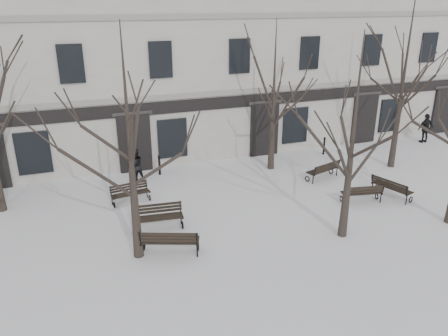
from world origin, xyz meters
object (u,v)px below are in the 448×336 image
bench_2 (362,193)px  bench_5 (391,187)px  tree_2 (355,115)px  bench_4 (324,170)px  tree_1 (128,119)px  bench_3 (130,193)px  bench_0 (158,216)px  bench_1 (170,241)px

bench_2 → bench_5: (1.50, 0.01, 0.02)m
tree_2 → bench_4: tree_2 is taller
tree_1 → bench_3: (0.41, 4.29, -4.28)m
tree_1 → bench_0: size_ratio=3.97×
bench_2 → bench_0: bearing=6.3°
bench_2 → bench_4: 2.81m
bench_2 → bench_3: (-9.14, 3.44, -0.02)m
bench_0 → bench_5: size_ratio=1.03×
bench_3 → bench_5: 11.18m
tree_2 → bench_0: 7.88m
bench_0 → bench_1: size_ratio=0.92×
tree_2 → bench_5: (3.84, 2.05, -4.02)m
bench_5 → bench_1: bearing=79.4°
bench_1 → bench_2: 8.63m
bench_4 → bench_5: size_ratio=1.01×
bench_3 → bench_0: bearing=-84.2°
tree_1 → bench_4: 10.99m
tree_1 → bench_4: tree_1 is taller
bench_0 → bench_2: bench_0 is taller
tree_2 → bench_5: 5.93m
bench_0 → bench_1: bench_1 is taller
tree_1 → bench_1: tree_1 is taller
bench_4 → bench_1: bearing=8.8°
bench_5 → bench_3: bearing=55.0°
bench_2 → bench_5: bench_5 is taller
tree_1 → bench_2: (9.56, 0.84, -4.25)m
tree_2 → bench_1: size_ratio=3.50×
bench_0 → bench_4: 8.66m
bench_2 → bench_4: (-0.10, 2.81, 0.02)m
bench_3 → bench_4: size_ratio=0.90×
bench_5 → bench_0: bearing=68.3°
bench_0 → bench_5: bearing=1.9°
bench_2 → bench_1: bearing=19.3°
bench_4 → bench_5: bearing=103.6°
bench_2 → bench_4: bearing=-76.3°
bench_1 → bench_3: 4.62m
bench_4 → bench_3: bearing=-20.2°
bench_1 → bench_2: size_ratio=1.16×
tree_2 → bench_3: size_ratio=4.32×
tree_1 → tree_2: bearing=-9.4°
bench_5 → bench_2: bearing=73.4°
bench_1 → bench_5: bench_1 is taller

